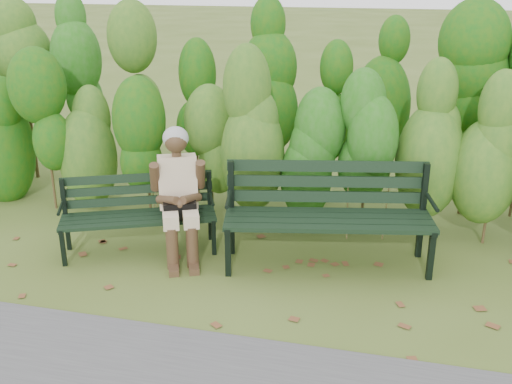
# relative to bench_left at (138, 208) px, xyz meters

# --- Properties ---
(ground) EXTENTS (80.00, 80.00, 0.00)m
(ground) POSITION_rel_bench_left_xyz_m (1.25, -0.37, -0.46)
(ground) COLOR #43551C
(hedge_band) EXTENTS (11.04, 1.67, 2.42)m
(hedge_band) POSITION_rel_bench_left_xyz_m (1.25, 1.49, 0.80)
(hedge_band) COLOR #47381E
(hedge_band) RESTS_ON ground
(leaf_litter) EXTENTS (5.99, 2.31, 0.01)m
(leaf_litter) POSITION_rel_bench_left_xyz_m (0.84, -0.53, -0.45)
(leaf_litter) COLOR brown
(leaf_litter) RESTS_ON ground
(bench_left) EXTENTS (1.62, 1.07, 0.78)m
(bench_left) POSITION_rel_bench_left_xyz_m (0.00, 0.00, 0.00)
(bench_left) COLOR black
(bench_left) RESTS_ON ground
(bench_right) EXTENTS (2.08, 1.03, 0.99)m
(bench_right) POSITION_rel_bench_left_xyz_m (1.92, 0.18, 0.13)
(bench_right) COLOR black
(bench_right) RESTS_ON ground
(seated_woman) EXTENTS (0.66, 0.87, 1.31)m
(seated_woman) POSITION_rel_bench_left_xyz_m (0.44, 0.01, 0.26)
(seated_woman) COLOR beige
(seated_woman) RESTS_ON ground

